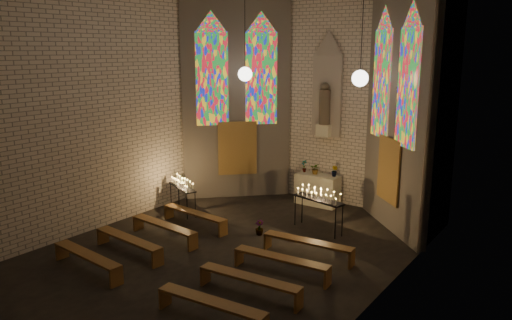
# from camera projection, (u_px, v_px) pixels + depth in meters

# --- Properties ---
(floor) EXTENTS (12.00, 12.00, 0.00)m
(floor) POSITION_uv_depth(u_px,v_px,m) (207.00, 261.00, 11.94)
(floor) COLOR black
(floor) RESTS_ON ground
(room) EXTENTS (8.22, 12.43, 7.00)m
(room) POSITION_uv_depth(u_px,v_px,m) (284.00, 95.00, 13.80)
(room) COLOR beige
(room) RESTS_ON ground
(altar) EXTENTS (1.40, 0.60, 1.00)m
(altar) POSITION_uv_depth(u_px,v_px,m) (317.00, 190.00, 16.16)
(altar) COLOR beige
(altar) RESTS_ON ground
(flower_vase_left) EXTENTS (0.25, 0.20, 0.40)m
(flower_vase_left) POSITION_uv_depth(u_px,v_px,m) (304.00, 166.00, 16.37)
(flower_vase_left) COLOR #4C723F
(flower_vase_left) RESTS_ON altar
(flower_vase_center) EXTENTS (0.38, 0.35, 0.36)m
(flower_vase_center) POSITION_uv_depth(u_px,v_px,m) (316.00, 169.00, 16.09)
(flower_vase_center) COLOR #4C723F
(flower_vase_center) RESTS_ON altar
(flower_vase_right) EXTENTS (0.25, 0.22, 0.38)m
(flower_vase_right) POSITION_uv_depth(u_px,v_px,m) (335.00, 171.00, 15.77)
(flower_vase_right) COLOR #4C723F
(flower_vase_right) RESTS_ON altar
(aisle_flower_pot) EXTENTS (0.29, 0.29, 0.41)m
(aisle_flower_pot) POSITION_uv_depth(u_px,v_px,m) (259.00, 228.00, 13.58)
(aisle_flower_pot) COLOR #4C723F
(aisle_flower_pot) RESTS_ON ground
(votive_stand_left) EXTENTS (1.43, 0.88, 1.04)m
(votive_stand_left) POSITION_uv_depth(u_px,v_px,m) (182.00, 185.00, 15.28)
(votive_stand_left) COLOR black
(votive_stand_left) RESTS_ON ground
(votive_stand_right) EXTENTS (1.61, 0.70, 1.15)m
(votive_stand_right) POSITION_uv_depth(u_px,v_px,m) (319.00, 197.00, 13.73)
(votive_stand_right) COLOR black
(votive_stand_right) RESTS_ON ground
(pew_left_0) EXTENTS (2.31, 0.51, 0.44)m
(pew_left_0) POSITION_uv_depth(u_px,v_px,m) (195.00, 215.00, 14.16)
(pew_left_0) COLOR brown
(pew_left_0) RESTS_ON ground
(pew_right_0) EXTENTS (2.31, 0.51, 0.44)m
(pew_right_0) POSITION_uv_depth(u_px,v_px,m) (308.00, 243.00, 12.08)
(pew_right_0) COLOR brown
(pew_right_0) RESTS_ON ground
(pew_left_1) EXTENTS (2.31, 0.51, 0.44)m
(pew_left_1) POSITION_uv_depth(u_px,v_px,m) (164.00, 227.00, 13.21)
(pew_left_1) COLOR brown
(pew_left_1) RESTS_ON ground
(pew_right_1) EXTENTS (2.31, 0.51, 0.44)m
(pew_right_1) POSITION_uv_depth(u_px,v_px,m) (281.00, 260.00, 11.12)
(pew_right_1) COLOR brown
(pew_right_1) RESTS_ON ground
(pew_left_2) EXTENTS (2.31, 0.51, 0.44)m
(pew_left_2) POSITION_uv_depth(u_px,v_px,m) (128.00, 241.00, 12.25)
(pew_left_2) COLOR brown
(pew_left_2) RESTS_ON ground
(pew_right_2) EXTENTS (2.31, 0.51, 0.44)m
(pew_right_2) POSITION_uv_depth(u_px,v_px,m) (250.00, 280.00, 10.17)
(pew_right_2) COLOR brown
(pew_right_2) RESTS_ON ground
(pew_left_3) EXTENTS (2.31, 0.51, 0.44)m
(pew_left_3) POSITION_uv_depth(u_px,v_px,m) (87.00, 257.00, 11.30)
(pew_left_3) COLOR brown
(pew_left_3) RESTS_ON ground
(pew_right_3) EXTENTS (2.31, 0.51, 0.44)m
(pew_right_3) POSITION_uv_depth(u_px,v_px,m) (211.00, 304.00, 9.21)
(pew_right_3) COLOR brown
(pew_right_3) RESTS_ON ground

